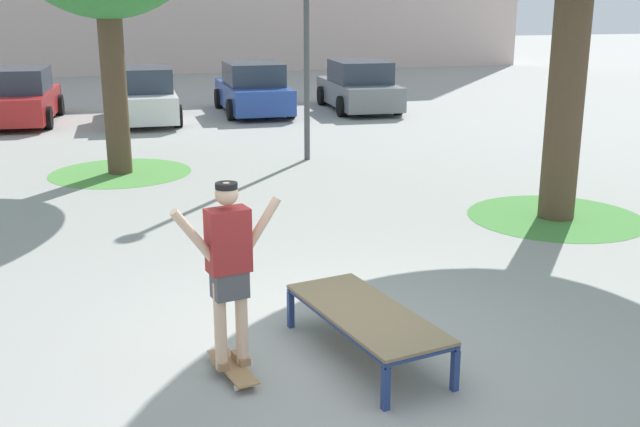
% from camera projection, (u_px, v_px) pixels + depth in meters
% --- Properties ---
extents(ground_plane, '(120.00, 120.00, 0.00)m').
position_uv_depth(ground_plane, '(331.00, 349.00, 7.32)').
color(ground_plane, '#999993').
extents(skate_box, '(1.09, 2.01, 0.46)m').
position_uv_depth(skate_box, '(366.00, 315.00, 7.07)').
color(skate_box, navy).
rests_on(skate_box, ground).
extents(skateboard, '(0.35, 0.82, 0.09)m').
position_uv_depth(skateboard, '(233.00, 367.00, 6.79)').
color(skateboard, '#9E754C').
rests_on(skateboard, ground).
extents(skater, '(1.00, 0.34, 1.69)m').
position_uv_depth(skater, '(229.00, 263.00, 6.52)').
color(skater, beige).
rests_on(skater, skateboard).
extents(grass_patch_near_right, '(2.71, 2.71, 0.01)m').
position_uv_depth(grass_patch_near_right, '(555.00, 217.00, 11.78)').
color(grass_patch_near_right, '#47893D').
rests_on(grass_patch_near_right, ground).
extents(grass_patch_mid_back, '(2.74, 2.74, 0.01)m').
position_uv_depth(grass_patch_mid_back, '(121.00, 173.00, 14.82)').
color(grass_patch_mid_back, '#519342').
rests_on(grass_patch_mid_back, ground).
extents(car_red, '(2.18, 4.32, 1.50)m').
position_uv_depth(car_red, '(20.00, 98.00, 20.66)').
color(car_red, red).
rests_on(car_red, ground).
extents(car_white, '(2.05, 4.27, 1.50)m').
position_uv_depth(car_white, '(143.00, 96.00, 20.97)').
color(car_white, silver).
rests_on(car_white, ground).
extents(car_blue, '(2.00, 4.24, 1.50)m').
position_uv_depth(car_blue, '(253.00, 90.00, 22.49)').
color(car_blue, '#28479E').
rests_on(car_blue, ground).
extents(car_grey, '(2.14, 4.31, 1.50)m').
position_uv_depth(car_grey, '(359.00, 87.00, 23.16)').
color(car_grey, slate).
rests_on(car_grey, ground).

